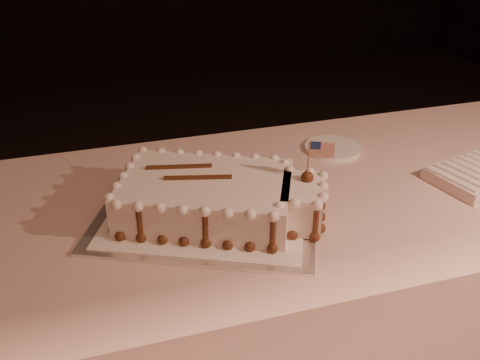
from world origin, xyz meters
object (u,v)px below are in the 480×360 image
object	(u,v)px
napkin_stack	(477,175)
banquet_table	(254,312)
cake_board	(207,215)
sheet_cake	(218,197)
side_plate	(333,148)

from	to	relation	value
napkin_stack	banquet_table	bearing A→B (deg)	171.87
cake_board	sheet_cake	size ratio (longest dim) A/B	1.01
sheet_cake	side_plate	xyz separation A→B (m)	(0.41, 0.25, -0.05)
banquet_table	sheet_cake	world-z (taller)	sheet_cake
cake_board	banquet_table	bearing A→B (deg)	43.35
cake_board	side_plate	bearing A→B (deg)	53.19
cake_board	side_plate	xyz separation A→B (m)	(0.43, 0.24, 0.00)
banquet_table	cake_board	xyz separation A→B (m)	(-0.14, -0.05, 0.38)
sheet_cake	banquet_table	bearing A→B (deg)	27.35
banquet_table	napkin_stack	size ratio (longest dim) A/B	9.08
sheet_cake	napkin_stack	xyz separation A→B (m)	(0.69, -0.03, -0.04)
banquet_table	side_plate	distance (m)	0.52
banquet_table	side_plate	bearing A→B (deg)	32.75
cake_board	side_plate	distance (m)	0.49
side_plate	napkin_stack	bearing A→B (deg)	-44.25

